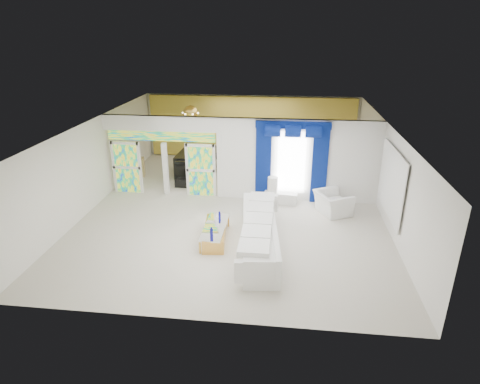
# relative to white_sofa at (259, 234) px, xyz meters

# --- Properties ---
(floor) EXTENTS (12.00, 12.00, 0.00)m
(floor) POSITION_rel_white_sofa_xyz_m (-1.03, 2.65, -0.41)
(floor) COLOR #B7AF9E
(floor) RESTS_ON ground
(dividing_wall) EXTENTS (5.70, 0.18, 3.00)m
(dividing_wall) POSITION_rel_white_sofa_xyz_m (1.12, 3.65, 1.09)
(dividing_wall) COLOR white
(dividing_wall) RESTS_ON ground
(dividing_header) EXTENTS (4.30, 0.18, 0.55)m
(dividing_header) POSITION_rel_white_sofa_xyz_m (-3.88, 3.65, 2.32)
(dividing_header) COLOR white
(dividing_header) RESTS_ON dividing_wall
(stained_panel_left) EXTENTS (0.95, 0.04, 2.00)m
(stained_panel_left) POSITION_rel_white_sofa_xyz_m (-5.30, 3.65, 0.59)
(stained_panel_left) COLOR #994C3F
(stained_panel_left) RESTS_ON ground
(stained_panel_right) EXTENTS (0.95, 0.04, 2.00)m
(stained_panel_right) POSITION_rel_white_sofa_xyz_m (-2.45, 3.65, 0.59)
(stained_panel_right) COLOR #994C3F
(stained_panel_right) RESTS_ON ground
(stained_transom) EXTENTS (4.00, 0.05, 0.35)m
(stained_transom) POSITION_rel_white_sofa_xyz_m (-3.88, 3.65, 1.84)
(stained_transom) COLOR #994C3F
(stained_transom) RESTS_ON dividing_header
(window_pane) EXTENTS (1.00, 0.02, 2.30)m
(window_pane) POSITION_rel_white_sofa_xyz_m (0.87, 3.55, 1.04)
(window_pane) COLOR white
(window_pane) RESTS_ON dividing_wall
(blue_drape_left) EXTENTS (0.55, 0.10, 2.80)m
(blue_drape_left) POSITION_rel_white_sofa_xyz_m (-0.13, 3.52, 0.99)
(blue_drape_left) COLOR #04164E
(blue_drape_left) RESTS_ON ground
(blue_drape_right) EXTENTS (0.55, 0.10, 2.80)m
(blue_drape_right) POSITION_rel_white_sofa_xyz_m (1.87, 3.52, 0.99)
(blue_drape_right) COLOR #04164E
(blue_drape_right) RESTS_ON ground
(blue_pelmet) EXTENTS (2.60, 0.12, 0.25)m
(blue_pelmet) POSITION_rel_white_sofa_xyz_m (0.87, 3.52, 2.41)
(blue_pelmet) COLOR #04164E
(blue_pelmet) RESTS_ON dividing_wall
(wall_mirror) EXTENTS (0.04, 2.70, 1.90)m
(wall_mirror) POSITION_rel_white_sofa_xyz_m (3.91, 1.65, 1.14)
(wall_mirror) COLOR white
(wall_mirror) RESTS_ON ground
(gold_curtains) EXTENTS (9.70, 0.12, 2.90)m
(gold_curtains) POSITION_rel_white_sofa_xyz_m (-1.03, 8.55, 1.09)
(gold_curtains) COLOR gold
(gold_curtains) RESTS_ON ground
(white_sofa) EXTENTS (1.36, 4.36, 0.82)m
(white_sofa) POSITION_rel_white_sofa_xyz_m (0.00, 0.00, 0.00)
(white_sofa) COLOR silver
(white_sofa) RESTS_ON ground
(coffee_table) EXTENTS (0.81, 1.91, 0.41)m
(coffee_table) POSITION_rel_white_sofa_xyz_m (-1.35, 0.30, -0.20)
(coffee_table) COLOR gold
(coffee_table) RESTS_ON ground
(console_table) EXTENTS (1.22, 0.49, 0.39)m
(console_table) POSITION_rel_white_sofa_xyz_m (0.54, 3.26, -0.21)
(console_table) COLOR silver
(console_table) RESTS_ON ground
(table_lamp) EXTENTS (0.36, 0.36, 0.58)m
(table_lamp) POSITION_rel_white_sofa_xyz_m (0.24, 3.26, 0.28)
(table_lamp) COLOR silver
(table_lamp) RESTS_ON console_table
(armchair) EXTENTS (1.41, 1.48, 0.75)m
(armchair) POSITION_rel_white_sofa_xyz_m (2.32, 2.59, -0.03)
(armchair) COLOR silver
(armchair) RESTS_ON ground
(grand_piano) EXTENTS (1.47, 1.90, 0.95)m
(grand_piano) POSITION_rel_white_sofa_xyz_m (-3.19, 6.04, 0.06)
(grand_piano) COLOR black
(grand_piano) RESTS_ON ground
(piano_bench) EXTENTS (0.96, 0.39, 0.32)m
(piano_bench) POSITION_rel_white_sofa_xyz_m (-3.19, 4.44, -0.25)
(piano_bench) COLOR black
(piano_bench) RESTS_ON ground
(tv_console) EXTENTS (0.64, 0.60, 0.78)m
(tv_console) POSITION_rel_white_sofa_xyz_m (-5.58, 5.44, -0.02)
(tv_console) COLOR tan
(tv_console) RESTS_ON ground
(chandelier) EXTENTS (0.60, 0.60, 0.60)m
(chandelier) POSITION_rel_white_sofa_xyz_m (-3.33, 6.05, 2.24)
(chandelier) COLOR gold
(chandelier) RESTS_ON ceiling
(decanters) EXTENTS (0.15, 1.26, 0.21)m
(decanters) POSITION_rel_white_sofa_xyz_m (-1.34, 0.35, 0.09)
(decanters) COLOR navy
(decanters) RESTS_ON coffee_table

